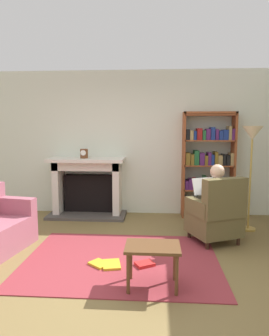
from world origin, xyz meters
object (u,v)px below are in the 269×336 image
object	(u,v)px
floor_lamp	(252,142)
fireplace	(88,185)
mantel_clock	(84,154)
seated_reader	(212,199)
bookshelf	(208,166)
armchair_reading	(217,214)
side_table	(153,252)

from	to	relation	value
floor_lamp	fireplace	bearing A→B (deg)	166.20
mantel_clock	floor_lamp	xyz separation A→B (m)	(2.81, -0.58, 0.24)
fireplace	seated_reader	distance (m)	2.42
fireplace	mantel_clock	bearing A→B (deg)	-110.67
bookshelf	seated_reader	bearing A→B (deg)	-96.02
mantel_clock	seated_reader	bearing A→B (deg)	-27.45
seated_reader	floor_lamp	world-z (taller)	floor_lamp
seated_reader	floor_lamp	xyz separation A→B (m)	(0.68, 0.53, 0.80)
armchair_reading	seated_reader	bearing A→B (deg)	-90.00
side_table	floor_lamp	bearing A→B (deg)	52.00
bookshelf	floor_lamp	bearing A→B (deg)	-52.51
mantel_clock	armchair_reading	bearing A→B (deg)	-29.12
fireplace	bookshelf	size ratio (longest dim) A/B	0.74
mantel_clock	side_table	bearing A→B (deg)	-62.98
bookshelf	floor_lamp	distance (m)	1.02
bookshelf	seated_reader	world-z (taller)	bookshelf
bookshelf	side_table	world-z (taller)	bookshelf
side_table	floor_lamp	size ratio (longest dim) A/B	0.33
seated_reader	bookshelf	bearing A→B (deg)	-120.34
floor_lamp	side_table	bearing A→B (deg)	-128.00
fireplace	seated_reader	size ratio (longest dim) A/B	1.26
fireplace	seated_reader	bearing A→B (deg)	-29.99
mantel_clock	bookshelf	size ratio (longest dim) A/B	0.09
bookshelf	armchair_reading	xyz separation A→B (m)	(-0.08, -1.35, -0.52)
armchair_reading	floor_lamp	world-z (taller)	floor_lamp
fireplace	seated_reader	world-z (taller)	seated_reader
mantel_clock	seated_reader	xyz separation A→B (m)	(2.13, -1.11, -0.55)
bookshelf	side_table	size ratio (longest dim) A/B	3.44
mantel_clock	seated_reader	distance (m)	2.47
floor_lamp	seated_reader	bearing A→B (deg)	-142.25
fireplace	floor_lamp	size ratio (longest dim) A/B	0.86
seated_reader	fireplace	bearing A→B (deg)	-54.32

